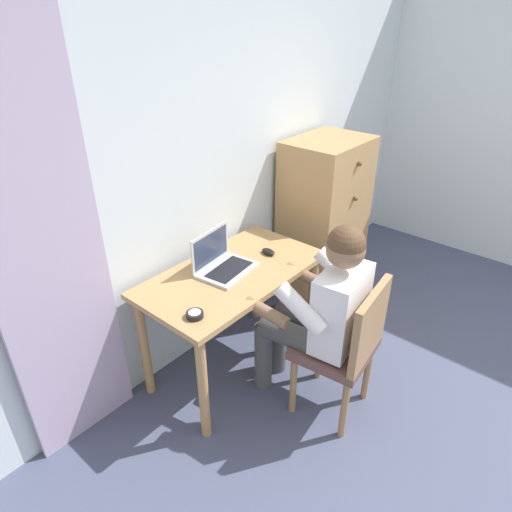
{
  "coord_description": "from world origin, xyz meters",
  "views": [
    {
      "loc": [
        -2.11,
        0.24,
        2.15
      ],
      "look_at": [
        -0.37,
        1.72,
        0.85
      ],
      "focal_mm": 31.46,
      "sensor_mm": 36.0,
      "label": 1
    }
  ],
  "objects_px": {
    "person_seated": "(319,307)",
    "computer_mouse": "(268,252)",
    "chair": "(347,345)",
    "laptop": "(222,262)",
    "dresser": "(323,221)",
    "desk": "(233,288)",
    "desk_clock": "(195,315)"
  },
  "relations": [
    {
      "from": "dresser",
      "to": "chair",
      "type": "distance_m",
      "value": 1.29
    },
    {
      "from": "dresser",
      "to": "person_seated",
      "type": "xyz_separation_m",
      "value": [
        -1.01,
        -0.63,
        0.04
      ]
    },
    {
      "from": "person_seated",
      "to": "desk_clock",
      "type": "relative_size",
      "value": 13.41
    },
    {
      "from": "dresser",
      "to": "person_seated",
      "type": "relative_size",
      "value": 1.07
    },
    {
      "from": "dresser",
      "to": "laptop",
      "type": "bearing_deg",
      "value": -179.13
    },
    {
      "from": "desk",
      "to": "chair",
      "type": "bearing_deg",
      "value": -79.67
    },
    {
      "from": "chair",
      "to": "laptop",
      "type": "distance_m",
      "value": 0.86
    },
    {
      "from": "dresser",
      "to": "laptop",
      "type": "xyz_separation_m",
      "value": [
        -1.15,
        -0.02,
        0.15
      ]
    },
    {
      "from": "dresser",
      "to": "desk_clock",
      "type": "height_order",
      "value": "dresser"
    },
    {
      "from": "desk",
      "to": "computer_mouse",
      "type": "relative_size",
      "value": 11.44
    },
    {
      "from": "desk",
      "to": "desk_clock",
      "type": "height_order",
      "value": "desk_clock"
    },
    {
      "from": "laptop",
      "to": "desk_clock",
      "type": "bearing_deg",
      "value": -152.74
    },
    {
      "from": "chair",
      "to": "desk_clock",
      "type": "distance_m",
      "value": 0.86
    },
    {
      "from": "laptop",
      "to": "dresser",
      "type": "bearing_deg",
      "value": 0.87
    },
    {
      "from": "computer_mouse",
      "to": "person_seated",
      "type": "bearing_deg",
      "value": -103.13
    },
    {
      "from": "desk",
      "to": "person_seated",
      "type": "distance_m",
      "value": 0.56
    },
    {
      "from": "desk",
      "to": "laptop",
      "type": "height_order",
      "value": "laptop"
    },
    {
      "from": "chair",
      "to": "desk",
      "type": "bearing_deg",
      "value": 100.33
    },
    {
      "from": "person_seated",
      "to": "computer_mouse",
      "type": "relative_size",
      "value": 12.07
    },
    {
      "from": "chair",
      "to": "computer_mouse",
      "type": "relative_size",
      "value": 8.89
    },
    {
      "from": "chair",
      "to": "person_seated",
      "type": "bearing_deg",
      "value": 96.07
    },
    {
      "from": "desk_clock",
      "to": "chair",
      "type": "bearing_deg",
      "value": -44.68
    },
    {
      "from": "person_seated",
      "to": "computer_mouse",
      "type": "bearing_deg",
      "value": 69.84
    },
    {
      "from": "chair",
      "to": "laptop",
      "type": "xyz_separation_m",
      "value": [
        -0.16,
        0.79,
        0.3
      ]
    },
    {
      "from": "desk",
      "to": "person_seated",
      "type": "bearing_deg",
      "value": -78.28
    },
    {
      "from": "desk",
      "to": "dresser",
      "type": "bearing_deg",
      "value": 4.08
    },
    {
      "from": "person_seated",
      "to": "desk_clock",
      "type": "bearing_deg",
      "value": 145.08
    },
    {
      "from": "desk",
      "to": "computer_mouse",
      "type": "height_order",
      "value": "computer_mouse"
    },
    {
      "from": "laptop",
      "to": "desk_clock",
      "type": "relative_size",
      "value": 4.1
    },
    {
      "from": "dresser",
      "to": "laptop",
      "type": "distance_m",
      "value": 1.16
    },
    {
      "from": "computer_mouse",
      "to": "desk",
      "type": "bearing_deg",
      "value": -178.4
    },
    {
      "from": "desk",
      "to": "dresser",
      "type": "relative_size",
      "value": 0.88
    }
  ]
}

